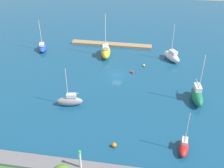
% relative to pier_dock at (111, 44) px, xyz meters
% --- Properties ---
extents(water, '(160.00, 160.00, 0.00)m').
position_rel_pier_dock_xyz_m(water, '(-4.64, 18.79, -0.32)').
color(water, navy).
rests_on(water, ground).
extents(pier_dock, '(26.24, 2.60, 0.63)m').
position_rel_pier_dock_xyz_m(pier_dock, '(0.00, 0.00, 0.00)').
color(pier_dock, '#997A56').
rests_on(pier_dock, ground).
extents(harbor_beacon, '(0.56, 0.56, 3.73)m').
position_rel_pier_dock_xyz_m(harbor_beacon, '(-3.87, 52.41, 3.21)').
color(harbor_beacon, silver).
rests_on(harbor_beacon, breakwater).
extents(sailboat_gray_west_end, '(6.06, 2.79, 9.37)m').
position_rel_pier_dock_xyz_m(sailboat_gray_west_end, '(3.55, 34.28, 0.93)').
color(sailboat_gray_west_end, gray).
rests_on(sailboat_gray_west_end, water).
extents(sailboat_blue_east_end, '(4.36, 6.76, 9.69)m').
position_rel_pier_dock_xyz_m(sailboat_blue_east_end, '(20.70, 7.41, 0.74)').
color(sailboat_blue_east_end, '#2347B2').
rests_on(sailboat_blue_east_end, water).
extents(sailboat_yellow_near_pier, '(4.21, 8.17, 12.92)m').
position_rel_pier_dock_xyz_m(sailboat_yellow_near_pier, '(0.30, 8.31, 1.31)').
color(sailboat_yellow_near_pier, yellow).
rests_on(sailboat_yellow_near_pier, water).
extents(sailboat_green_center_basin, '(3.13, 7.55, 11.91)m').
position_rel_pier_dock_xyz_m(sailboat_green_center_basin, '(-24.60, 27.97, 1.28)').
color(sailboat_green_center_basin, '#19724C').
rests_on(sailboat_green_center_basin, water).
extents(sailboat_white_lone_south, '(5.85, 7.00, 10.83)m').
position_rel_pier_dock_xyz_m(sailboat_white_lone_south, '(-19.19, 7.70, 1.03)').
color(sailboat_white_lone_south, white).
rests_on(sailboat_white_lone_south, water).
extents(sailboat_red_far_north, '(2.31, 5.07, 8.78)m').
position_rel_pier_dock_xyz_m(sailboat_red_far_north, '(-20.96, 44.33, 0.64)').
color(sailboat_red_far_north, red).
rests_on(sailboat_red_far_north, water).
extents(mooring_buoy_red, '(0.74, 0.74, 0.74)m').
position_rel_pier_dock_xyz_m(mooring_buoy_red, '(-8.63, 17.23, 0.06)').
color(mooring_buoy_red, red).
rests_on(mooring_buoy_red, water).
extents(mooring_buoy_orange, '(0.90, 0.90, 0.90)m').
position_rel_pier_dock_xyz_m(mooring_buoy_orange, '(-8.34, 45.54, 0.13)').
color(mooring_buoy_orange, orange).
rests_on(mooring_buoy_orange, water).
extents(mooring_buoy_yellow, '(0.65, 0.65, 0.65)m').
position_rel_pier_dock_xyz_m(mooring_buoy_yellow, '(-11.53, 12.92, 0.01)').
color(mooring_buoy_yellow, yellow).
rests_on(mooring_buoy_yellow, water).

